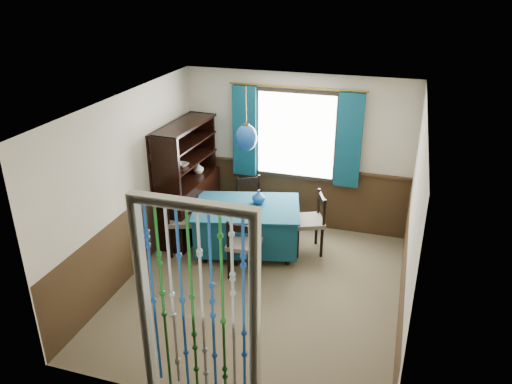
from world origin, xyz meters
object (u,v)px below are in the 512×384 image
(chair_far, at_px, (250,203))
(chair_right, at_px, (310,221))
(pendant_lamp, at_px, (246,137))
(vase_table, at_px, (259,197))
(chair_near, at_px, (244,245))
(chair_left, at_px, (182,220))
(bowl_shelf, at_px, (182,165))
(sideboard, at_px, (188,197))
(vase_sideboard, at_px, (198,168))
(dining_table, at_px, (247,225))

(chair_far, relative_size, chair_right, 0.95)
(pendant_lamp, distance_m, vase_table, 0.98)
(chair_far, bearing_deg, pendant_lamp, 72.32)
(chair_near, height_order, pendant_lamp, pendant_lamp)
(chair_left, distance_m, vase_table, 1.19)
(pendant_lamp, bearing_deg, chair_left, -162.82)
(chair_near, height_order, chair_far, chair_near)
(chair_left, distance_m, pendant_lamp, 1.59)
(bowl_shelf, bearing_deg, chair_near, -30.00)
(chair_near, height_order, chair_right, chair_right)
(sideboard, distance_m, vase_sideboard, 0.51)
(chair_near, xyz_separation_m, bowl_shelf, (-1.18, 0.68, 0.79))
(chair_far, relative_size, vase_sideboard, 4.72)
(chair_far, xyz_separation_m, bowl_shelf, (-0.86, -0.61, 0.79))
(bowl_shelf, relative_size, vase_sideboard, 1.06)
(chair_far, relative_size, sideboard, 0.49)
(dining_table, height_order, pendant_lamp, pendant_lamp)
(vase_table, bearing_deg, dining_table, -128.83)
(dining_table, xyz_separation_m, chair_right, (0.89, 0.26, 0.07))
(chair_far, xyz_separation_m, pendant_lamp, (0.15, -0.64, 1.31))
(dining_table, bearing_deg, sideboard, 151.34)
(sideboard, xyz_separation_m, vase_sideboard, (0.06, 0.33, 0.38))
(chair_far, bearing_deg, vase_sideboard, -28.55)
(chair_near, xyz_separation_m, chair_left, (-1.09, 0.36, 0.05))
(vase_sideboard, bearing_deg, chair_far, 2.50)
(chair_near, distance_m, sideboard, 1.55)
(dining_table, height_order, chair_far, chair_far)
(chair_far, distance_m, chair_right, 1.11)
(sideboard, bearing_deg, pendant_lamp, -11.43)
(dining_table, height_order, chair_near, chair_near)
(sideboard, height_order, bowl_shelf, sideboard)
(chair_right, height_order, pendant_lamp, pendant_lamp)
(dining_table, relative_size, vase_sideboard, 9.29)
(bowl_shelf, distance_m, vase_sideboard, 0.63)
(vase_table, bearing_deg, sideboard, 174.77)
(dining_table, xyz_separation_m, chair_near, (0.17, -0.65, 0.05))
(chair_far, distance_m, vase_sideboard, 1.01)
(sideboard, relative_size, vase_table, 9.52)
(chair_far, height_order, chair_right, chair_right)
(chair_near, distance_m, chair_right, 1.16)
(chair_right, xyz_separation_m, sideboard, (-1.96, 0.01, 0.13))
(sideboard, relative_size, vase_sideboard, 9.68)
(dining_table, height_order, vase_table, vase_table)
(sideboard, distance_m, pendant_lamp, 1.60)
(dining_table, height_order, vase_sideboard, vase_sideboard)
(chair_near, bearing_deg, vase_sideboard, 129.32)
(bowl_shelf, bearing_deg, dining_table, -1.78)
(chair_right, bearing_deg, chair_near, 118.98)
(bowl_shelf, bearing_deg, sideboard, 103.99)
(chair_far, bearing_deg, chair_left, 19.33)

